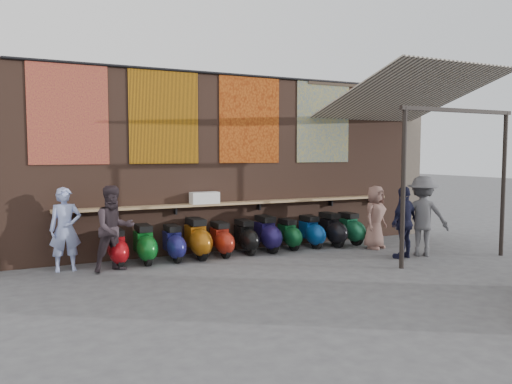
# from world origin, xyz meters

# --- Properties ---
(ground) EXTENTS (70.00, 70.00, 0.00)m
(ground) POSITION_xyz_m (0.00, 0.00, 0.00)
(ground) COLOR #474749
(ground) RESTS_ON ground
(brick_wall) EXTENTS (10.00, 0.40, 4.00)m
(brick_wall) POSITION_xyz_m (0.00, 2.70, 2.00)
(brick_wall) COLOR brown
(brick_wall) RESTS_ON ground
(pier_right) EXTENTS (0.50, 0.50, 4.00)m
(pier_right) POSITION_xyz_m (5.20, 2.70, 2.00)
(pier_right) COLOR #4C4238
(pier_right) RESTS_ON ground
(eating_counter) EXTENTS (8.00, 0.32, 0.05)m
(eating_counter) POSITION_xyz_m (0.00, 2.33, 1.10)
(eating_counter) COLOR #9E7A51
(eating_counter) RESTS_ON brick_wall
(shelf_box) EXTENTS (0.62, 0.29, 0.25)m
(shelf_box) POSITION_xyz_m (-0.88, 2.30, 1.25)
(shelf_box) COLOR white
(shelf_box) RESTS_ON eating_counter
(tapestry_redgold) EXTENTS (1.50, 0.02, 2.00)m
(tapestry_redgold) POSITION_xyz_m (-3.60, 2.48, 3.00)
(tapestry_redgold) COLOR maroon
(tapestry_redgold) RESTS_ON brick_wall
(tapestry_sun) EXTENTS (1.50, 0.02, 2.00)m
(tapestry_sun) POSITION_xyz_m (-1.70, 2.48, 3.00)
(tapestry_sun) COLOR orange
(tapestry_sun) RESTS_ON brick_wall
(tapestry_orange) EXTENTS (1.50, 0.02, 2.00)m
(tapestry_orange) POSITION_xyz_m (0.30, 2.48, 3.00)
(tapestry_orange) COLOR #AD4E15
(tapestry_orange) RESTS_ON brick_wall
(tapestry_multi) EXTENTS (1.50, 0.02, 2.00)m
(tapestry_multi) POSITION_xyz_m (2.30, 2.48, 3.00)
(tapestry_multi) COLOR #254B89
(tapestry_multi) RESTS_ON brick_wall
(hang_rail) EXTENTS (9.50, 0.06, 0.06)m
(hang_rail) POSITION_xyz_m (0.00, 2.47, 3.98)
(hang_rail) COLOR black
(hang_rail) RESTS_ON brick_wall
(scooter_stool_0) EXTENTS (0.34, 0.76, 0.72)m
(scooter_stool_0) POSITION_xyz_m (-2.82, 1.99, 0.36)
(scooter_stool_0) COLOR #A40C12
(scooter_stool_0) RESTS_ON ground
(scooter_stool_1) EXTENTS (0.37, 0.82, 0.78)m
(scooter_stool_1) POSITION_xyz_m (-2.28, 1.98, 0.39)
(scooter_stool_1) COLOR #0D5E1C
(scooter_stool_1) RESTS_ON ground
(scooter_stool_2) EXTENTS (0.35, 0.77, 0.74)m
(scooter_stool_2) POSITION_xyz_m (-1.68, 1.96, 0.37)
(scooter_stool_2) COLOR navy
(scooter_stool_2) RESTS_ON ground
(scooter_stool_3) EXTENTS (0.40, 0.89, 0.85)m
(scooter_stool_3) POSITION_xyz_m (-1.16, 1.98, 0.42)
(scooter_stool_3) COLOR #95510D
(scooter_stool_3) RESTS_ON ground
(scooter_stool_4) EXTENTS (0.35, 0.77, 0.73)m
(scooter_stool_4) POSITION_xyz_m (-0.62, 1.97, 0.37)
(scooter_stool_4) COLOR maroon
(scooter_stool_4) RESTS_ON ground
(scooter_stool_5) EXTENTS (0.35, 0.78, 0.74)m
(scooter_stool_5) POSITION_xyz_m (-0.03, 2.01, 0.37)
(scooter_stool_5) COLOR black
(scooter_stool_5) RESTS_ON ground
(scooter_stool_6) EXTENTS (0.38, 0.85, 0.81)m
(scooter_stool_6) POSITION_xyz_m (0.50, 2.01, 0.40)
(scooter_stool_6) COLOR #1B1349
(scooter_stool_6) RESTS_ON ground
(scooter_stool_7) EXTENTS (0.33, 0.73, 0.70)m
(scooter_stool_7) POSITION_xyz_m (1.08, 2.03, 0.35)
(scooter_stool_7) COLOR #0F4B23
(scooter_stool_7) RESTS_ON ground
(scooter_stool_8) EXTENTS (0.35, 0.78, 0.74)m
(scooter_stool_8) POSITION_xyz_m (1.67, 2.02, 0.37)
(scooter_stool_8) COLOR navy
(scooter_stool_8) RESTS_ON ground
(scooter_stool_9) EXTENTS (0.37, 0.83, 0.79)m
(scooter_stool_9) POSITION_xyz_m (2.21, 1.95, 0.40)
(scooter_stool_9) COLOR black
(scooter_stool_9) RESTS_ON ground
(scooter_stool_10) EXTENTS (0.36, 0.80, 0.76)m
(scooter_stool_10) POSITION_xyz_m (2.77, 1.97, 0.38)
(scooter_stool_10) COLOR #18633E
(scooter_stool_10) RESTS_ON ground
(diner_left) EXTENTS (0.58, 0.38, 1.59)m
(diner_left) POSITION_xyz_m (-3.76, 2.00, 0.79)
(diner_left) COLOR #97A5DC
(diner_left) RESTS_ON ground
(diner_right) EXTENTS (0.91, 0.78, 1.62)m
(diner_right) POSITION_xyz_m (-2.94, 1.56, 0.81)
(diner_right) COLOR #31262B
(diner_right) RESTS_ON ground
(shopper_navy) EXTENTS (0.97, 0.64, 1.53)m
(shopper_navy) POSITION_xyz_m (2.79, 0.11, 0.77)
(shopper_navy) COLOR black
(shopper_navy) RESTS_ON ground
(shopper_grey) EXTENTS (1.28, 1.18, 1.73)m
(shopper_grey) POSITION_xyz_m (3.34, 0.16, 0.87)
(shopper_grey) COLOR #515156
(shopper_grey) RESTS_ON ground
(shopper_tan) EXTENTS (0.84, 0.70, 1.47)m
(shopper_tan) POSITION_xyz_m (2.94, 1.24, 0.74)
(shopper_tan) COLOR #835E53
(shopper_tan) RESTS_ON ground
(awning_canvas) EXTENTS (3.20, 3.28, 0.97)m
(awning_canvas) POSITION_xyz_m (3.50, 0.90, 3.55)
(awning_canvas) COLOR beige
(awning_canvas) RESTS_ON brick_wall
(awning_ledger) EXTENTS (3.30, 0.08, 0.12)m
(awning_ledger) POSITION_xyz_m (3.50, 2.49, 3.95)
(awning_ledger) COLOR #33261C
(awning_ledger) RESTS_ON brick_wall
(awning_header) EXTENTS (3.00, 0.08, 0.08)m
(awning_header) POSITION_xyz_m (3.50, -0.60, 3.08)
(awning_header) COLOR black
(awning_header) RESTS_ON awning_post_left
(awning_post_left) EXTENTS (0.09, 0.09, 3.10)m
(awning_post_left) POSITION_xyz_m (2.10, -0.60, 1.55)
(awning_post_left) COLOR black
(awning_post_left) RESTS_ON ground
(awning_post_right) EXTENTS (0.09, 0.09, 3.10)m
(awning_post_right) POSITION_xyz_m (4.90, -0.60, 1.55)
(awning_post_right) COLOR black
(awning_post_right) RESTS_ON ground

